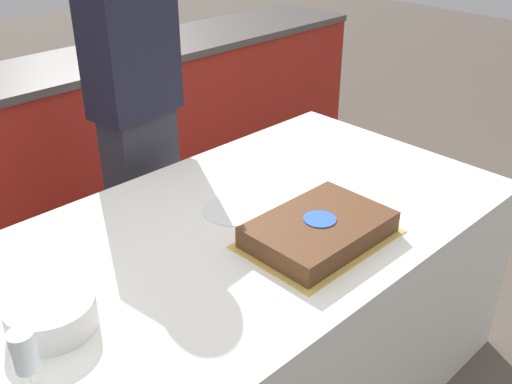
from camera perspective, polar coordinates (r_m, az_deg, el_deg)
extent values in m
cube|color=#A82319|center=(3.36, -20.16, 2.63)|extent=(4.40, 0.55, 0.88)
cube|color=#4C4742|center=(3.20, -21.54, 10.05)|extent=(4.40, 0.58, 0.04)
cube|color=white|center=(2.21, -0.94, -11.55)|extent=(1.88, 1.06, 0.77)
cube|color=gold|center=(1.91, 5.98, -4.49)|extent=(0.48, 0.34, 0.00)
cube|color=#56331C|center=(1.89, 6.04, -3.55)|extent=(0.44, 0.30, 0.07)
cylinder|color=#2D5BB7|center=(1.87, 6.09, -2.59)|extent=(0.10, 0.10, 0.00)
cylinder|color=white|center=(1.63, -18.96, -10.89)|extent=(0.23, 0.23, 0.09)
cylinder|color=white|center=(1.47, -20.64, -16.44)|extent=(0.01, 0.01, 0.08)
cylinder|color=white|center=(1.42, -21.25, -13.93)|extent=(0.06, 0.06, 0.10)
cylinder|color=white|center=(2.06, -2.09, -1.68)|extent=(0.22, 0.22, 0.00)
cube|color=#282833|center=(2.71, -10.39, -1.78)|extent=(0.32, 0.20, 0.93)
cube|color=black|center=(2.42, -12.00, 14.09)|extent=(0.37, 0.24, 0.60)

